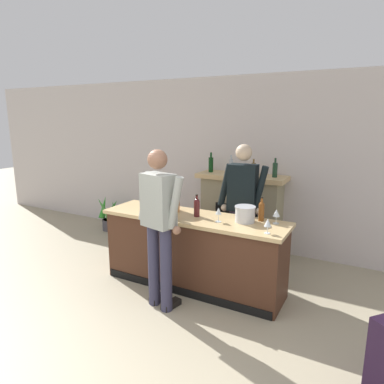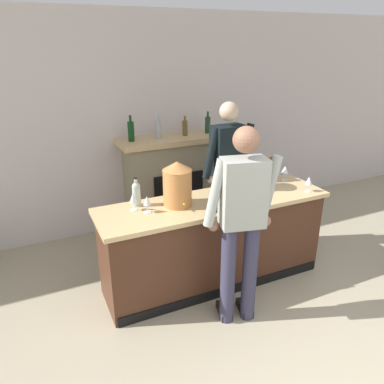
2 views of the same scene
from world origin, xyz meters
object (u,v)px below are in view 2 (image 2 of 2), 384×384
at_px(copper_dispenser, 177,184).
at_px(wine_bottle_burgundy_dark, 136,193).
at_px(wine_bottle_merlot_tall, 214,199).
at_px(wine_glass_back_row, 133,198).
at_px(wine_glass_front_right, 285,170).
at_px(wine_glass_near_bucket, 252,185).
at_px(fireplace_stone, 172,181).
at_px(ice_bucket_steel, 265,179).
at_px(wine_glass_mid_counter, 147,201).
at_px(wine_bottle_port_short, 219,188).
at_px(wine_bottle_rose_blush, 270,171).
at_px(person_bartender, 227,172).
at_px(wine_glass_front_left, 309,181).
at_px(person_customer, 242,221).

xyz_separation_m(copper_dispenser, wine_bottle_burgundy_dark, (-0.36, 0.15, -0.09)).
distance_m(wine_bottle_merlot_tall, wine_glass_back_row, 0.74).
bearing_deg(copper_dispenser, wine_glass_front_right, 5.56).
bearing_deg(wine_glass_near_bucket, fireplace_stone, 100.27).
height_order(fireplace_stone, wine_glass_front_right, fireplace_stone).
distance_m(ice_bucket_steel, wine_glass_mid_counter, 1.33).
bearing_deg(fireplace_stone, wine_glass_back_row, -124.95).
height_order(wine_bottle_port_short, wine_glass_front_right, wine_bottle_port_short).
height_order(wine_bottle_burgundy_dark, wine_glass_near_bucket, wine_bottle_burgundy_dark).
distance_m(ice_bucket_steel, wine_bottle_rose_blush, 0.20).
distance_m(person_bartender, ice_bucket_steel, 0.50).
distance_m(wine_bottle_port_short, wine_glass_near_bucket, 0.33).
distance_m(wine_bottle_burgundy_dark, wine_glass_back_row, 0.11).
distance_m(wine_glass_front_left, wine_glass_near_bucket, 0.63).
xyz_separation_m(wine_bottle_burgundy_dark, wine_glass_front_right, (1.71, -0.02, -0.01)).
distance_m(ice_bucket_steel, wine_glass_front_left, 0.44).
relative_size(person_customer, ice_bucket_steel, 7.39).
xyz_separation_m(person_customer, wine_bottle_burgundy_dark, (-0.65, 0.82, 0.06)).
height_order(fireplace_stone, person_bartender, person_bartender).
distance_m(person_bartender, copper_dispenser, 0.96).
distance_m(wine_bottle_rose_blush, wine_glass_back_row, 1.59).
height_order(fireplace_stone, person_customer, person_customer).
relative_size(fireplace_stone, wine_glass_front_right, 9.34).
relative_size(wine_bottle_port_short, wine_bottle_burgundy_dark, 0.97).
relative_size(wine_glass_mid_counter, wine_glass_front_left, 0.99).
bearing_deg(wine_bottle_rose_blush, wine_glass_mid_counter, -172.47).
xyz_separation_m(wine_bottle_merlot_tall, wine_glass_front_left, (1.12, 0.03, -0.01)).
distance_m(wine_glass_mid_counter, wine_glass_front_left, 1.69).
distance_m(person_customer, wine_bottle_merlot_tall, 0.40).
relative_size(person_customer, wine_glass_front_right, 10.69).
distance_m(wine_bottle_rose_blush, wine_bottle_burgundy_dark, 1.53).
bearing_deg(person_customer, wine_bottle_port_short, 78.24).
height_order(person_customer, wine_glass_near_bucket, person_customer).
relative_size(copper_dispenser, wine_glass_near_bucket, 2.54).
distance_m(wine_bottle_port_short, wine_glass_front_right, 0.94).
relative_size(person_customer, wine_bottle_merlot_tall, 6.56).
relative_size(copper_dispenser, wine_glass_mid_counter, 2.70).
height_order(person_bartender, copper_dispenser, person_bartender).
bearing_deg(ice_bucket_steel, person_bartender, 114.38).
distance_m(fireplace_stone, person_customer, 2.05).
distance_m(wine_bottle_merlot_tall, wine_bottle_burgundy_dark, 0.73).
bearing_deg(wine_bottle_port_short, person_customer, -101.76).
height_order(fireplace_stone, wine_bottle_rose_blush, fireplace_stone).
distance_m(person_bartender, wine_glass_back_row, 1.30).
bearing_deg(copper_dispenser, wine_glass_near_bucket, -9.32).
bearing_deg(wine_bottle_port_short, ice_bucket_steel, 6.89).
xyz_separation_m(ice_bucket_steel, wine_bottle_burgundy_dark, (-1.37, 0.12, 0.04)).
height_order(wine_glass_front_right, wine_glass_front_left, wine_glass_front_right).
relative_size(person_bartender, wine_glass_front_left, 11.02).
height_order(fireplace_stone, wine_glass_near_bucket, fireplace_stone).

